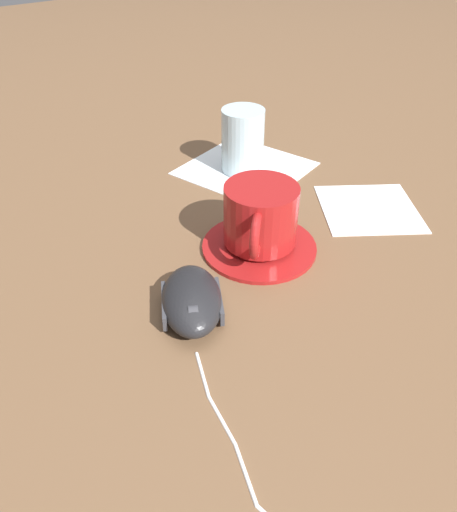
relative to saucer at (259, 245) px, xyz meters
name	(u,v)px	position (x,y,z in m)	size (l,w,h in m)	color
ground_plane	(231,213)	(0.08, -0.02, 0.00)	(3.00, 3.00, 0.00)	brown
saucer	(259,245)	(0.00, 0.00, 0.00)	(0.13, 0.13, 0.01)	maroon
coffee_cup	(260,216)	(0.00, 0.00, 0.04)	(0.10, 0.10, 0.07)	maroon
computer_mouse	(192,300)	(-0.05, 0.12, 0.01)	(0.12, 0.10, 0.04)	black
napkin_under_glass	(246,168)	(0.17, -0.11, 0.00)	(0.16, 0.16, 0.00)	white
drinking_glass	(243,140)	(0.17, -0.10, 0.04)	(0.06, 0.06, 0.09)	silver
napkin_spare	(369,208)	(-0.02, -0.17, 0.00)	(0.12, 0.12, 0.00)	white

